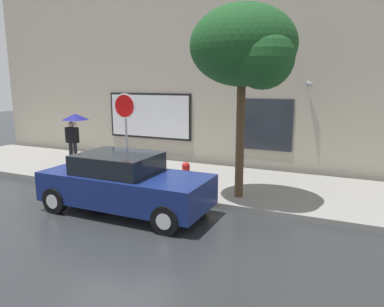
% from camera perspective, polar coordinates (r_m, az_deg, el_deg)
% --- Properties ---
extents(ground_plane, '(60.00, 60.00, 0.00)m').
position_cam_1_polar(ground_plane, '(9.51, -11.61, -8.43)').
color(ground_plane, '#282B2D').
extents(sidewalk, '(20.00, 4.00, 0.15)m').
position_cam_1_polar(sidewalk, '(11.92, -3.13, -3.79)').
color(sidewalk, gray).
rests_on(sidewalk, ground).
extents(building_facade, '(20.00, 0.67, 7.00)m').
position_cam_1_polar(building_facade, '(13.79, 1.59, 12.54)').
color(building_facade, '#B2A893').
rests_on(building_facade, ground).
extents(parked_car, '(4.18, 1.81, 1.45)m').
position_cam_1_polar(parked_car, '(9.01, -10.65, -4.72)').
color(parked_car, navy).
rests_on(parked_car, ground).
extents(fire_hydrant, '(0.30, 0.44, 0.75)m').
position_cam_1_polar(fire_hydrant, '(10.46, -0.96, -3.43)').
color(fire_hydrant, red).
rests_on(fire_hydrant, sidewalk).
extents(pedestrian_with_umbrella, '(0.95, 0.95, 1.89)m').
position_cam_1_polar(pedestrian_with_umbrella, '(13.87, -18.11, 4.38)').
color(pedestrian_with_umbrella, black).
rests_on(pedestrian_with_umbrella, sidewalk).
extents(street_tree, '(2.70, 2.29, 4.92)m').
position_cam_1_polar(street_tree, '(9.28, 8.61, 16.07)').
color(street_tree, '#4C3823').
rests_on(street_tree, sidewalk).
extents(stop_sign, '(0.76, 0.10, 2.69)m').
position_cam_1_polar(stop_sign, '(11.08, -10.50, 5.28)').
color(stop_sign, gray).
rests_on(stop_sign, sidewalk).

